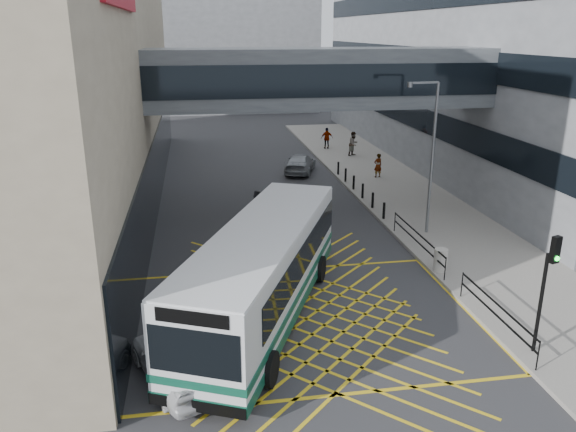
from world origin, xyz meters
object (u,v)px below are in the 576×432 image
car_white (175,360)px  car_silver (300,163)px  bus (264,269)px  traffic_light (548,278)px  pedestrian_a (378,166)px  car_dark (280,201)px  pedestrian_c (327,138)px  pedestrian_b (354,144)px  litter_bin (441,260)px  street_lamp (430,149)px

car_white → car_silver: bearing=-130.0°
bus → traffic_light: traffic_light is taller
traffic_light → pedestrian_a: size_ratio=2.40×
car_dark → pedestrian_c: bearing=-126.3°
car_dark → pedestrian_b: pedestrian_b is taller
car_white → litter_bin: 12.41m
bus → litter_bin: bearing=40.7°
car_silver → street_lamp: (3.73, -14.07, 3.71)m
bus → litter_bin: 8.23m
street_lamp → litter_bin: size_ratio=7.61×
car_dark → car_white: bearing=55.7°
traffic_light → car_dark: bearing=93.3°
street_lamp → pedestrian_b: bearing=77.9°
car_silver → traffic_light: bearing=115.7°
bus → car_dark: (2.38, 11.79, -1.08)m
car_white → pedestrian_a: bearing=-142.7°
car_silver → litter_bin: size_ratio=4.58×
car_dark → pedestrian_b: bearing=-135.5°
bus → traffic_light: (8.16, -4.15, 0.91)m
car_silver → pedestrian_c: pedestrian_c is taller
litter_bin → pedestrian_b: 23.17m
car_dark → traffic_light: (5.78, -15.94, 1.99)m
street_lamp → pedestrian_a: size_ratio=4.52×
car_silver → bus: bearing=95.2°
car_silver → pedestrian_b: (5.21, 4.27, 0.43)m
pedestrian_a → litter_bin: bearing=67.3°
street_lamp → pedestrian_c: bearing=82.5°
bus → pedestrian_c: size_ratio=6.80×
litter_bin → street_lamp: bearing=75.8°
car_white → car_dark: 16.36m
pedestrian_a → pedestrian_b: (0.26, 7.15, 0.14)m
car_dark → street_lamp: (6.60, -4.75, 3.67)m
traffic_light → pedestrian_a: 22.54m
traffic_light → litter_bin: 6.85m
car_white → litter_bin: size_ratio=4.64×
car_white → traffic_light: size_ratio=1.15×
car_dark → pedestrian_b: (8.07, 13.59, 0.39)m
pedestrian_b → car_white: bearing=-151.7°
car_white → pedestrian_c: 34.33m
car_silver → litter_bin: bearing=116.9°
car_white → car_dark: bearing=-130.9°
street_lamp → litter_bin: bearing=-111.7°
bus → pedestrian_b: 27.46m
car_silver → pedestrian_c: size_ratio=2.50×
traffic_light → litter_bin: (-0.36, 6.52, -2.09)m
car_white → traffic_light: traffic_light is taller
street_lamp → traffic_light: bearing=-101.7°
street_lamp → litter_bin: street_lamp is taller
car_silver → street_lamp: street_lamp is taller
litter_bin → pedestrian_a: (2.39, 15.86, 0.34)m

